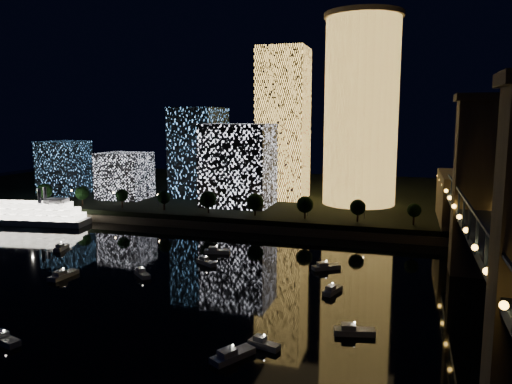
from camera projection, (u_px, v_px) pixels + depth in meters
ground at (184, 313)px, 112.44m from camera, size 520.00×520.00×0.00m
far_bank at (313, 196)px, 263.45m from camera, size 420.00×160.00×5.00m
seawall at (276, 229)px, 189.80m from camera, size 420.00×6.00×3.00m
tower_cylindrical at (361, 111)px, 219.26m from camera, size 34.00×34.00×82.86m
tower_rectangular at (283, 124)px, 236.25m from camera, size 22.25×22.25×70.78m
midrise_blocks at (181, 162)px, 237.05m from camera, size 118.66×47.62×43.39m
truss_bridge at (502, 263)px, 94.86m from camera, size 13.00×266.00×50.00m
riverboat at (25, 214)px, 205.79m from camera, size 53.21×18.07×15.74m
motorboats at (167, 288)px, 126.21m from camera, size 106.80×77.35×2.78m
esplanade_trees at (198, 199)px, 204.02m from camera, size 166.00×6.92×8.96m
street_lamps at (205, 200)px, 209.80m from camera, size 132.70×0.70×5.65m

